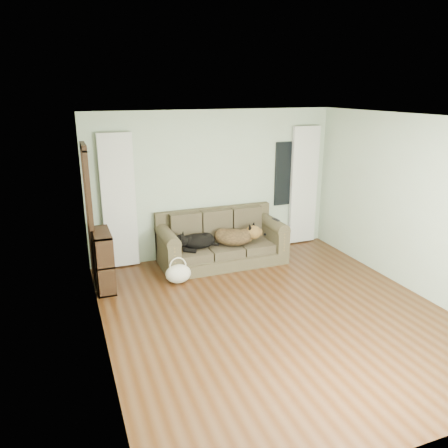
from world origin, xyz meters
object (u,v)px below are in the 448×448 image
object	(u,v)px
dog_black_lab	(196,241)
sofa	(222,238)
bookshelf	(103,257)
tote_bag	(178,273)
dog_shepherd	(235,237)

from	to	relation	value
dog_black_lab	sofa	bearing A→B (deg)	14.67
sofa	bookshelf	distance (m)	2.07
tote_bag	dog_black_lab	bearing A→B (deg)	47.63
dog_shepherd	bookshelf	bearing A→B (deg)	39.03
bookshelf	sofa	bearing A→B (deg)	6.81
dog_shepherd	dog_black_lab	bearing A→B (deg)	28.12
sofa	dog_black_lab	distance (m)	0.49
dog_black_lab	dog_shepherd	distance (m)	0.69
sofa	dog_shepherd	xyz separation A→B (m)	(0.20, -0.10, 0.04)
dog_black_lab	dog_shepherd	world-z (taller)	dog_shepherd
dog_shepherd	bookshelf	distance (m)	2.25
sofa	dog_black_lab	bearing A→B (deg)	-176.75
sofa	tote_bag	size ratio (longest dim) A/B	5.25
dog_black_lab	tote_bag	distance (m)	0.75
dog_shepherd	tote_bag	bearing A→B (deg)	54.55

